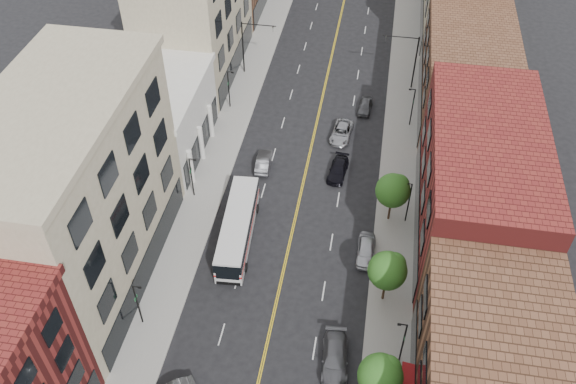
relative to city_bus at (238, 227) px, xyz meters
The scene contains 25 objects.
sidewalk_left 16.97m from the city_bus, 107.17° to the left, with size 4.00×110.00×0.15m, color gray.
sidewalk_right 22.11m from the city_bus, 47.07° to the left, with size 4.00×110.00×0.15m, color gray.
bldg_l_tanoffice 15.19m from the city_bus, 153.94° to the right, with size 10.00×22.00×18.00m, color gray.
bldg_l_white 17.21m from the city_bus, 134.63° to the left, with size 10.00×14.00×8.00m, color silver.
bldg_l_far_a 32.33m from the city_bus, 112.36° to the left, with size 10.00×20.00×18.00m, color gray.
bldg_r_mid 23.00m from the city_bus, 13.14° to the left, with size 10.00×22.00×12.00m, color maroon.
bldg_r_far_a 34.33m from the city_bus, 49.90° to the left, with size 10.00×20.00×10.00m, color brown.
tree_r_1 20.78m from the city_bus, 45.76° to the right, with size 3.40×3.40×5.59m.
tree_r_2 15.36m from the city_bus, 18.39° to the right, with size 3.40×3.40×5.59m.
tree_r_3 15.50m from the city_bus, 19.89° to the left, with size 3.40×3.40×5.59m.
lamp_l_1 12.44m from the city_bus, 118.66° to the right, with size 0.81×0.55×5.05m.
lamp_l_2 7.95m from the city_bus, 139.12° to the left, with size 0.81×0.55×5.05m.
lamp_l_3 21.99m from the city_bus, 105.69° to the left, with size 0.81×0.55×5.05m.
lamp_r_1 19.35m from the city_bus, 34.22° to the right, with size 0.81×0.55×5.05m.
lamp_r_2 16.82m from the city_bus, 17.84° to the left, with size 0.81×0.55×5.05m.
lamp_r_3 26.52m from the city_bus, 52.94° to the left, with size 0.81×0.55×5.05m.
signal_mast_left 29.75m from the city_bus, 100.22° to the left, with size 4.49×0.18×7.20m.
signal_mast_right 33.03m from the city_bus, 62.33° to the left, with size 4.49×0.18×7.20m.
city_bus is the anchor object (origin of this frame).
car_parked_mid 16.15m from the city_bus, 47.87° to the right, with size 2.11×5.19×1.51m, color #515156.
car_parked_far 12.46m from the city_bus, ahead, with size 1.75×4.34×1.48m, color #B7B9C0.
car_lane_behind 11.03m from the city_bus, 88.52° to the left, with size 1.46×4.20×1.38m, color #48484D.
car_lane_a 14.04m from the city_bus, 52.43° to the left, with size 1.83×4.49×1.30m, color black.
car_lane_b 19.51m from the city_bus, 65.05° to the left, with size 2.22×4.81×1.34m, color #9A9BA1.
car_lane_c 25.61m from the city_bus, 65.74° to the left, with size 1.53×3.80×1.29m, color #444448.
Camera 1 is at (6.49, -19.64, 44.66)m, focal length 38.00 mm.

